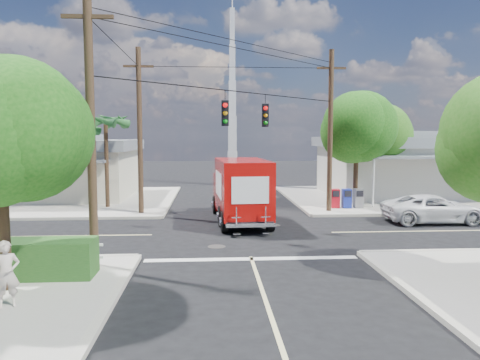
{
  "coord_description": "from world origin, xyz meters",
  "views": [
    {
      "loc": [
        -1.44,
        -20.34,
        4.32
      ],
      "look_at": [
        0.0,
        2.0,
        2.2
      ],
      "focal_mm": 35.0,
      "sensor_mm": 36.0,
      "label": 1
    }
  ],
  "objects": [
    {
      "name": "ground",
      "position": [
        0.0,
        0.0,
        0.0
      ],
      "size": [
        120.0,
        120.0,
        0.0
      ],
      "primitive_type": "plane",
      "color": "black",
      "rests_on": "ground"
    },
    {
      "name": "pedestrian",
      "position": [
        -6.41,
        -8.87,
        0.96
      ],
      "size": [
        0.71,
        0.61,
        1.64
      ],
      "primitive_type": "imported",
      "rotation": [
        0.0,
        0.0,
        0.45
      ],
      "color": "beige",
      "rests_on": "sidewalk_sw"
    },
    {
      "name": "tree_sw_front",
      "position": [
        -6.99,
        -7.54,
        4.33
      ],
      "size": [
        3.88,
        3.78,
        6.03
      ],
      "color": "#422D1C",
      "rests_on": "sidewalk_sw"
    },
    {
      "name": "parked_car",
      "position": [
        9.69,
        2.04,
        0.69
      ],
      "size": [
        5.0,
        2.35,
        1.38
      ],
      "primitive_type": "imported",
      "rotation": [
        0.0,
        0.0,
        1.56
      ],
      "color": "silver",
      "rests_on": "ground"
    },
    {
      "name": "sidewalk_nw",
      "position": [
        -10.88,
        10.88,
        0.07
      ],
      "size": [
        14.12,
        14.12,
        0.14
      ],
      "color": "#ABA59A",
      "rests_on": "ground"
    },
    {
      "name": "utility_poles",
      "position": [
        -1.58,
        1.6,
        4.67
      ],
      "size": [
        12.0,
        10.68,
        9.0
      ],
      "color": "#473321",
      "rests_on": "ground"
    },
    {
      "name": "radio_tower",
      "position": [
        0.5,
        20.0,
        5.64
      ],
      "size": [
        0.8,
        0.8,
        17.0
      ],
      "color": "silver",
      "rests_on": "ground"
    },
    {
      "name": "picket_fence",
      "position": [
        -7.8,
        -5.6,
        0.68
      ],
      "size": [
        5.94,
        0.06,
        1.0
      ],
      "color": "silver",
      "rests_on": "sidewalk_sw"
    },
    {
      "name": "sidewalk_ne",
      "position": [
        10.88,
        10.88,
        0.07
      ],
      "size": [
        14.12,
        14.12,
        0.14
      ],
      "color": "#ABA59A",
      "rests_on": "ground"
    },
    {
      "name": "delivery_truck",
      "position": [
        0.07,
        2.82,
        1.61
      ],
      "size": [
        2.76,
        7.44,
        3.16
      ],
      "color": "black",
      "rests_on": "ground"
    },
    {
      "name": "palm_nw_front",
      "position": [
        -7.5,
        7.5,
        5.04
      ],
      "size": [
        3.01,
        3.08,
        5.59
      ],
      "color": "#422D1C",
      "rests_on": "sidewalk_nw"
    },
    {
      "name": "tree_ne_back",
      "position": [
        9.81,
        8.96,
        4.19
      ],
      "size": [
        3.77,
        3.66,
        5.82
      ],
      "color": "#422D1C",
      "rests_on": "sidewalk_ne"
    },
    {
      "name": "road_markings",
      "position": [
        0.0,
        -1.47,
        0.01
      ],
      "size": [
        32.0,
        32.0,
        0.01
      ],
      "color": "beige",
      "rests_on": "ground"
    },
    {
      "name": "tree_ne_front",
      "position": [
        7.21,
        6.76,
        4.77
      ],
      "size": [
        4.21,
        4.14,
        6.66
      ],
      "color": "#422D1C",
      "rests_on": "sidewalk_ne"
    },
    {
      "name": "building_nw",
      "position": [
        -12.0,
        12.46,
        2.22
      ],
      "size": [
        10.8,
        10.2,
        4.3
      ],
      "color": "beige",
      "rests_on": "sidewalk_nw"
    },
    {
      "name": "building_ne",
      "position": [
        12.5,
        11.97,
        2.32
      ],
      "size": [
        11.8,
        10.2,
        4.5
      ],
      "color": "silver",
      "rests_on": "sidewalk_ne"
    },
    {
      "name": "palm_nw_back",
      "position": [
        -9.5,
        9.0,
        4.67
      ],
      "size": [
        3.01,
        3.08,
        5.19
      ],
      "color": "#422D1C",
      "rests_on": "sidewalk_nw"
    },
    {
      "name": "vending_boxes",
      "position": [
        6.5,
        6.2,
        0.69
      ],
      "size": [
        1.9,
        0.5,
        1.1
      ],
      "color": "#A60C19",
      "rests_on": "sidewalk_ne"
    }
  ]
}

